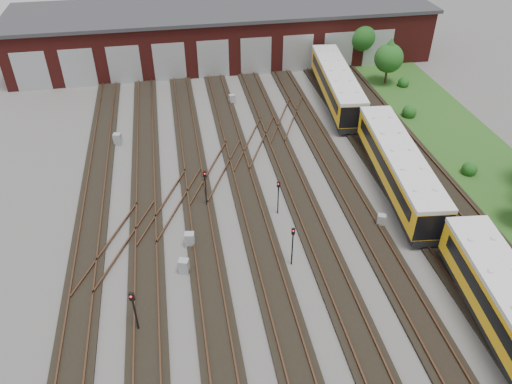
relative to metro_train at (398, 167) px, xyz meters
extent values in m
plane|color=#4E4B48|center=(-10.00, -9.26, -1.95)|extent=(120.00, 120.00, 0.00)
cube|color=black|center=(-24.00, -9.26, -1.86)|extent=(2.40, 70.00, 0.18)
cube|color=#4E311F|center=(-24.72, -9.26, -1.69)|extent=(0.10, 70.00, 0.15)
cube|color=#4E311F|center=(-23.28, -9.26, -1.69)|extent=(0.10, 70.00, 0.15)
cube|color=black|center=(-20.00, -9.26, -1.86)|extent=(2.40, 70.00, 0.18)
cube|color=#4E311F|center=(-20.72, -9.26, -1.69)|extent=(0.10, 70.00, 0.15)
cube|color=#4E311F|center=(-19.28, -9.26, -1.69)|extent=(0.10, 70.00, 0.15)
cube|color=black|center=(-16.00, -9.26, -1.86)|extent=(2.40, 70.00, 0.18)
cube|color=#4E311F|center=(-16.72, -9.26, -1.69)|extent=(0.10, 70.00, 0.15)
cube|color=#4E311F|center=(-15.28, -9.26, -1.69)|extent=(0.10, 70.00, 0.15)
cube|color=black|center=(-12.00, -9.26, -1.86)|extent=(2.40, 70.00, 0.18)
cube|color=#4E311F|center=(-12.72, -9.26, -1.69)|extent=(0.10, 70.00, 0.15)
cube|color=#4E311F|center=(-11.28, -9.26, -1.69)|extent=(0.10, 70.00, 0.15)
cube|color=black|center=(-8.00, -9.26, -1.86)|extent=(2.40, 70.00, 0.18)
cube|color=#4E311F|center=(-8.72, -9.26, -1.69)|extent=(0.10, 70.00, 0.15)
cube|color=#4E311F|center=(-7.28, -9.26, -1.69)|extent=(0.10, 70.00, 0.15)
cube|color=black|center=(-4.00, -9.26, -1.86)|extent=(2.40, 70.00, 0.18)
cube|color=#4E311F|center=(-4.72, -9.26, -1.69)|extent=(0.10, 70.00, 0.15)
cube|color=#4E311F|center=(-3.28, -9.26, -1.69)|extent=(0.10, 70.00, 0.15)
cube|color=black|center=(0.00, -9.26, -1.86)|extent=(2.40, 70.00, 0.18)
cube|color=#4E311F|center=(-0.72, -9.26, -1.69)|extent=(0.10, 70.00, 0.15)
cube|color=#4E311F|center=(0.72, -9.26, -1.69)|extent=(0.10, 70.00, 0.15)
cube|color=black|center=(4.00, -9.26, -1.86)|extent=(2.40, 70.00, 0.18)
cube|color=#4E311F|center=(3.28, -9.26, -1.69)|extent=(0.10, 70.00, 0.15)
cube|color=#4E311F|center=(-18.00, 0.74, -1.69)|extent=(5.40, 9.62, 0.15)
cube|color=#4E311F|center=(-14.00, 4.74, -1.69)|extent=(5.40, 9.62, 0.15)
cube|color=#4E311F|center=(-10.00, 8.74, -1.69)|extent=(5.40, 9.62, 0.15)
cube|color=#4E311F|center=(-22.00, -3.26, -1.69)|extent=(5.40, 9.62, 0.15)
cube|color=#4E311F|center=(-6.00, 12.74, -1.69)|extent=(5.40, 9.62, 0.15)
cube|color=#541815|center=(-10.00, 30.74, 1.05)|extent=(50.00, 12.00, 6.00)
cube|color=#323234|center=(-10.00, 30.74, 4.20)|extent=(51.00, 12.50, 0.40)
cube|color=#9EA0A3|center=(-32.00, 24.72, 0.25)|extent=(3.60, 0.12, 4.40)
cube|color=#9EA0A3|center=(-27.00, 24.72, 0.25)|extent=(3.60, 0.12, 4.40)
cube|color=#9EA0A3|center=(-22.00, 24.72, 0.25)|extent=(3.60, 0.12, 4.40)
cube|color=#9EA0A3|center=(-17.00, 24.72, 0.25)|extent=(3.60, 0.12, 4.40)
cube|color=#9EA0A3|center=(-12.00, 24.72, 0.25)|extent=(3.60, 0.12, 4.40)
cube|color=#9EA0A3|center=(-7.00, 24.72, 0.25)|extent=(3.60, 0.12, 4.40)
cube|color=#9EA0A3|center=(-2.00, 24.72, 0.25)|extent=(3.60, 0.12, 4.40)
cube|color=#9EA0A3|center=(3.00, 24.72, 0.25)|extent=(3.60, 0.12, 4.40)
cube|color=#9EA0A3|center=(8.00, 24.72, 0.25)|extent=(3.60, 0.12, 4.40)
cube|color=#26501A|center=(9.00, 0.74, -1.92)|extent=(8.00, 55.00, 0.05)
cube|color=black|center=(0.00, -16.00, -1.31)|extent=(3.91, 15.45, 0.61)
cube|color=black|center=(-1.34, -15.86, 0.37)|extent=(1.45, 13.39, 0.87)
cube|color=black|center=(0.00, 0.00, -1.31)|extent=(3.91, 15.45, 0.61)
cube|color=yellow|center=(0.00, 0.00, 0.11)|extent=(4.22, 15.48, 2.24)
cube|color=silver|center=(0.00, 0.00, 1.39)|extent=(4.32, 15.49, 0.31)
cube|color=black|center=(-1.34, 0.14, 0.37)|extent=(1.45, 13.39, 0.87)
cube|color=black|center=(1.34, -0.14, 0.37)|extent=(1.45, 13.39, 0.87)
cube|color=black|center=(0.00, 16.00, -1.31)|extent=(3.91, 15.45, 0.61)
cube|color=yellow|center=(0.00, 16.00, 0.11)|extent=(4.22, 15.48, 2.24)
cube|color=silver|center=(0.00, 16.00, 1.39)|extent=(4.32, 15.49, 0.31)
cube|color=black|center=(-1.34, 16.14, 0.37)|extent=(1.45, 13.39, 0.87)
cube|color=black|center=(1.34, 15.86, 0.37)|extent=(1.45, 13.39, 0.87)
cylinder|color=black|center=(-20.48, -10.90, -0.65)|extent=(0.11, 0.11, 2.60)
cube|color=black|center=(-20.48, -10.90, 0.93)|extent=(0.32, 0.25, 0.56)
sphere|color=#FF0E19|center=(-20.48, -11.01, 1.04)|extent=(0.13, 0.13, 0.13)
cylinder|color=black|center=(-10.14, -1.64, -0.72)|extent=(0.09, 0.09, 2.46)
cube|color=black|center=(-10.14, -1.64, 0.73)|extent=(0.26, 0.22, 0.45)
sphere|color=#FF0E19|center=(-10.14, -1.73, 0.82)|extent=(0.11, 0.11, 0.11)
cylinder|color=black|center=(-15.36, 0.23, -0.58)|extent=(0.10, 0.10, 2.73)
cube|color=black|center=(-15.36, 0.23, 1.04)|extent=(0.27, 0.18, 0.50)
sphere|color=#FF0E19|center=(-15.36, 0.13, 1.14)|extent=(0.12, 0.12, 0.12)
cylinder|color=black|center=(-10.41, -7.18, -0.61)|extent=(0.09, 0.09, 2.68)
cube|color=black|center=(-10.41, -7.18, 0.97)|extent=(0.26, 0.20, 0.47)
sphere|color=#FF0E19|center=(-10.41, -7.27, 1.06)|extent=(0.11, 0.11, 0.11)
cube|color=#949798|center=(-16.97, -4.10, -1.40)|extent=(0.74, 0.65, 1.10)
cube|color=#949798|center=(-22.48, 10.97, -1.39)|extent=(0.80, 0.73, 1.12)
cube|color=#949798|center=(-17.54, -6.64, -1.41)|extent=(0.78, 0.71, 1.07)
cube|color=#949798|center=(-10.90, 17.51, -1.45)|extent=(0.70, 0.63, 0.99)
cube|color=#949798|center=(-2.99, -4.44, -1.46)|extent=(0.73, 0.68, 0.98)
cylinder|color=#2E2114|center=(6.00, 25.74, -1.01)|extent=(0.26, 0.26, 1.88)
sphere|color=#1C4E16|center=(6.00, 25.74, 1.51)|extent=(3.66, 3.66, 3.66)
cone|color=#1C4E16|center=(6.00, 25.74, 2.82)|extent=(3.14, 3.14, 2.62)
cylinder|color=#2E2114|center=(7.07, 19.43, -1.13)|extent=(0.25, 0.25, 1.65)
sphere|color=#1C4E16|center=(7.07, 19.43, 1.07)|extent=(3.20, 3.20, 3.20)
cone|color=#1C4E16|center=(7.07, 19.43, 2.21)|extent=(2.74, 2.74, 2.29)
sphere|color=#1C4E16|center=(6.95, 0.69, -1.30)|extent=(1.29, 1.29, 1.29)
sphere|color=#1C4E16|center=(6.33, 11.35, -1.23)|extent=(1.44, 1.44, 1.44)
sphere|color=#1C4E16|center=(8.80, 18.32, -1.32)|extent=(1.26, 1.26, 1.26)
camera|label=1|loc=(-17.10, -30.56, 21.81)|focal=35.00mm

